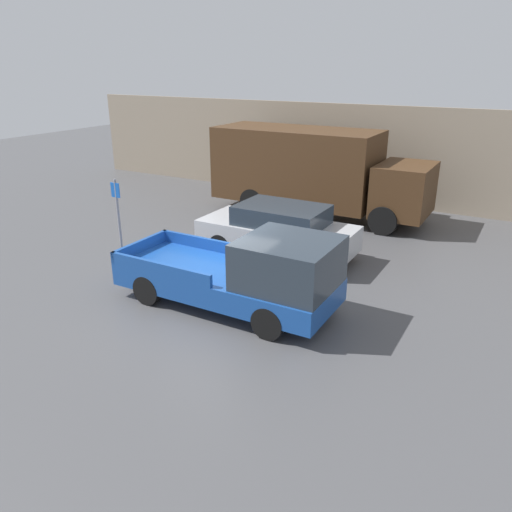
{
  "coord_description": "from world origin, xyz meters",
  "views": [
    {
      "loc": [
        6.44,
        -9.18,
        5.49
      ],
      "look_at": [
        0.67,
        0.96,
        0.97
      ],
      "focal_mm": 35.0,
      "sensor_mm": 36.0,
      "label": 1
    }
  ],
  "objects": [
    {
      "name": "ground_plane",
      "position": [
        0.0,
        0.0,
        0.0
      ],
      "size": [
        60.0,
        60.0,
        0.0
      ],
      "primitive_type": "plane",
      "color": "#4C4C4F"
    },
    {
      "name": "delivery_truck",
      "position": [
        -1.02,
        8.21,
        1.74
      ],
      "size": [
        8.18,
        2.61,
        3.2
      ],
      "color": "#472D19",
      "rests_on": "ground"
    },
    {
      "name": "pickup_truck",
      "position": [
        0.99,
        -0.04,
        0.91
      ],
      "size": [
        5.35,
        2.09,
        1.94
      ],
      "color": "#194799",
      "rests_on": "ground"
    },
    {
      "name": "parking_sign",
      "position": [
        -3.39,
        0.42,
        1.45
      ],
      "size": [
        0.3,
        0.07,
        2.59
      ],
      "color": "gray",
      "rests_on": "ground"
    },
    {
      "name": "car",
      "position": [
        0.02,
        3.45,
        0.83
      ],
      "size": [
        4.67,
        2.01,
        1.6
      ],
      "color": "#B7BABF",
      "rests_on": "ground"
    },
    {
      "name": "building_wall",
      "position": [
        0.0,
        10.96,
        1.98
      ],
      "size": [
        28.0,
        0.15,
        3.96
      ],
      "color": "gray",
      "rests_on": "ground"
    }
  ]
}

